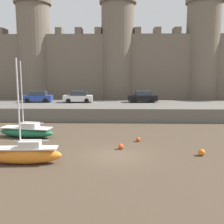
{
  "coord_description": "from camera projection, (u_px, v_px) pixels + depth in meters",
  "views": [
    {
      "loc": [
        0.25,
        -17.99,
        5.89
      ],
      "look_at": [
        -0.35,
        4.35,
        2.5
      ],
      "focal_mm": 42.0,
      "sensor_mm": 36.0,
      "label": 1
    }
  ],
  "objects": [
    {
      "name": "ground_plane",
      "position": [
        115.0,
        156.0,
        18.67
      ],
      "size": [
        160.0,
        160.0,
        0.0
      ],
      "primitive_type": "plane",
      "color": "#4C3D2D"
    },
    {
      "name": "mooring_buoy_off_centre",
      "position": [
        20.0,
        126.0,
        27.92
      ],
      "size": [
        0.46,
        0.46,
        0.46
      ],
      "primitive_type": "sphere",
      "color": "orange",
      "rests_on": "ground"
    },
    {
      "name": "sailboat_midflat_left",
      "position": [
        27.0,
        131.0,
        23.95
      ],
      "size": [
        5.43,
        2.44,
        6.88
      ],
      "color": "#1E6B47",
      "rests_on": "ground"
    },
    {
      "name": "castle",
      "position": [
        118.0,
        60.0,
        45.23
      ],
      "size": [
        63.95,
        6.23,
        21.26
      ],
      "color": "#706354",
      "rests_on": "ground"
    },
    {
      "name": "mooring_buoy_near_shore",
      "position": [
        138.0,
        139.0,
        22.48
      ],
      "size": [
        0.38,
        0.38,
        0.38
      ],
      "primitive_type": "sphere",
      "color": "#E04C1E",
      "rests_on": "ground"
    },
    {
      "name": "car_quay_centre_east",
      "position": [
        78.0,
        97.0,
        37.33
      ],
      "size": [
        4.18,
        2.03,
        1.62
      ],
      "color": "silver",
      "rests_on": "quay_road"
    },
    {
      "name": "quay_road",
      "position": [
        117.0,
        110.0,
        35.71
      ],
      "size": [
        69.72,
        10.0,
        1.64
      ],
      "primitive_type": "cube",
      "color": "#666059",
      "rests_on": "ground"
    },
    {
      "name": "car_quay_east",
      "position": [
        38.0,
        97.0,
        37.69
      ],
      "size": [
        4.18,
        2.03,
        1.62
      ],
      "color": "#263F99",
      "rests_on": "quay_road"
    },
    {
      "name": "mooring_buoy_mid_mud",
      "position": [
        202.0,
        152.0,
        18.69
      ],
      "size": [
        0.48,
        0.48,
        0.48
      ],
      "primitive_type": "sphere",
      "color": "orange",
      "rests_on": "ground"
    },
    {
      "name": "car_quay_centre_west",
      "position": [
        143.0,
        97.0,
        37.56
      ],
      "size": [
        4.18,
        2.03,
        1.62
      ],
      "color": "black",
      "rests_on": "quay_road"
    },
    {
      "name": "sailboat_foreground_centre",
      "position": [
        25.0,
        154.0,
        16.98
      ],
      "size": [
        4.83,
        1.4,
        6.77
      ],
      "color": "orange",
      "rests_on": "ground"
    },
    {
      "name": "mooring_buoy_near_channel",
      "position": [
        121.0,
        146.0,
        20.27
      ],
      "size": [
        0.42,
        0.42,
        0.42
      ],
      "primitive_type": "sphere",
      "color": "#E04C1E",
      "rests_on": "ground"
    }
  ]
}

